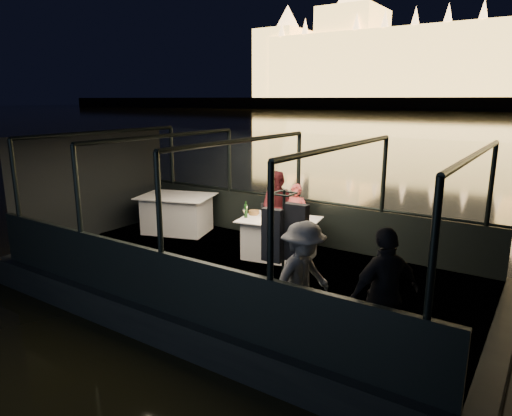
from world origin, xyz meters
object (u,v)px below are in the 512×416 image
Objects in this scene: person_woman_coral at (296,212)px; passenger_stripe at (303,274)px; dining_table_aft at (177,215)px; coat_stand at (283,259)px; dining_table_central at (279,238)px; chair_port_left at (266,224)px; chair_port_right at (293,228)px; passenger_dark at (385,291)px; person_man_maroon at (278,209)px; wine_bottle at (246,210)px.

person_woman_coral is 0.86× the size of passenger_stripe.
coat_stand reaches higher than dining_table_aft.
dining_table_central is 0.81m from chair_port_left.
passenger_stripe reaches higher than dining_table_central.
passenger_dark is (2.83, -2.94, 0.40)m from chair_port_right.
chair_port_left reaches higher than dining_table_central.
chair_port_left is 0.55× the size of passenger_stripe.
chair_port_right is 0.57× the size of passenger_dark.
person_woman_coral is at bearing 109.44° from chair_port_right.
chair_port_left is at bearing 7.60° from dining_table_aft.
coat_stand is 1.40× the size of person_woman_coral.
person_man_maroon is 4.48m from passenger_dark.
dining_table_aft is 1.05× the size of passenger_stripe.
passenger_stripe is at bearing -44.07° from chair_port_right.
chair_port_right is 0.50× the size of coat_stand.
passenger_stripe is 4.80× the size of wine_bottle.
coat_stand reaches higher than passenger_dark.
coat_stand is (1.36, -2.20, 0.51)m from dining_table_central.
dining_table_central is 4.55× the size of wine_bottle.
passenger_stripe is at bearing -53.58° from dining_table_central.
passenger_stripe is at bearing -42.14° from wine_bottle.
chair_port_right is at bearing 40.57° from passenger_stripe.
passenger_stripe reaches higher than dining_table_aft.
dining_table_central is 0.95× the size of passenger_stripe.
chair_port_right is (0.61, 0.08, 0.00)m from chair_port_left.
chair_port_left is 3.80m from passenger_stripe.
dining_table_central is 0.90× the size of dining_table_aft.
coat_stand is at bearing -44.66° from wine_bottle.
chair_port_left is at bearing -166.18° from person_woman_coral.
chair_port_right is 3.15m from coat_stand.
chair_port_right is at bearing -21.83° from person_man_maroon.
chair_port_right is at bearing 92.67° from dining_table_central.
passenger_dark is (2.80, -2.35, 0.47)m from dining_table_central.
passenger_stripe reaches higher than person_woman_coral.
coat_stand reaches higher than wine_bottle.
dining_table_central is at bearing -95.73° from passenger_dark.
coat_stand is 1.44m from passenger_dark.
coat_stand is at bearing -61.71° from passenger_dark.
passenger_stripe is (2.41, -2.91, 0.40)m from chair_port_left.
person_woman_coral is at bearing 115.67° from coat_stand.
passenger_stripe is 3.20m from wine_bottle.
dining_table_central is 0.94× the size of person_man_maroon.
dining_table_aft is 2.46m from person_man_maroon.
dining_table_central is 1.10× the size of person_woman_coral.
coat_stand is at bearing 72.69° from passenger_stripe.
passenger_dark is at bearing -31.22° from chair_port_right.
chair_port_left is 0.46× the size of coat_stand.
chair_port_right is at bearing 116.54° from coat_stand.
person_man_maroon reaches higher than person_woman_coral.
passenger_dark is 5.04× the size of wine_bottle.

